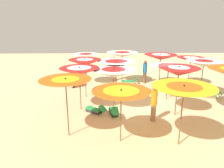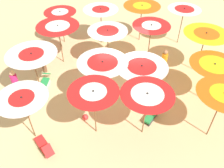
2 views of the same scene
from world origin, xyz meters
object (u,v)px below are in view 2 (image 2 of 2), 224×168
object	(u,v)px
lounger_0	(104,35)
beach_umbrella_2	(101,12)
beach_umbrella_13	(147,97)
beach_umbrella_6	(108,33)
beach_umbrella_8	(214,67)
beachgoer_2	(17,86)
beach_umbrella_0	(184,12)
beach_umbrella_15	(23,101)
beachgoer_0	(164,64)
beach_umbrella_9	(141,70)
beach_ball	(85,117)
beach_umbrella_7	(58,29)
lounger_2	(44,83)
lounger_4	(152,115)
beachgoer_1	(42,58)
beach_umbrella_11	(32,57)
beach_umbrella_5	(151,29)
beach_umbrella_4	(206,36)
lounger_3	(43,145)
lounger_1	(154,99)
beach_umbrella_12	(223,96)
beach_umbrella_3	(60,14)
beach_umbrella_1	(142,8)
beach_umbrella_14	(94,95)
beach_umbrella_10	(103,65)

from	to	relation	value
lounger_0	beach_umbrella_2	bearing A→B (deg)	8.30
beach_umbrella_13	lounger_0	world-z (taller)	beach_umbrella_13
beach_umbrella_6	beach_umbrella_8	distance (m)	5.56
beach_umbrella_6	beachgoer_2	xyz separation A→B (m)	(-4.24, -3.05, -0.95)
beach_umbrella_0	beachgoer_2	world-z (taller)	beach_umbrella_0
beach_umbrella_15	beachgoer_0	distance (m)	7.18
beach_umbrella_9	beach_ball	xyz separation A→B (m)	(-2.49, -1.02, -1.85)
beach_umbrella_2	beachgoer_0	size ratio (longest dim) A/B	1.34
beach_umbrella_2	beach_umbrella_7	distance (m)	3.04
beach_umbrella_15	lounger_2	distance (m)	3.75
lounger_4	beach_umbrella_15	bearing A→B (deg)	-43.67
beach_umbrella_6	beachgoer_1	xyz separation A→B (m)	(-3.54, -0.73, -1.06)
beach_umbrella_0	lounger_0	world-z (taller)	beach_umbrella_0
beach_umbrella_11	beach_umbrella_13	size ratio (longest dim) A/B	1.04
beach_umbrella_2	beachgoer_2	size ratio (longest dim) A/B	1.24
beach_umbrella_5	beach_umbrella_0	bearing A→B (deg)	44.50
beach_ball	lounger_2	bearing A→B (deg)	134.17
beach_umbrella_7	beach_umbrella_13	xyz separation A→B (m)	(4.04, -5.17, -0.05)
beachgoer_1	beachgoer_2	xyz separation A→B (m)	(-0.70, -2.31, 0.11)
beach_umbrella_2	beach_ball	size ratio (longest dim) A/B	8.25
beach_umbrella_8	lounger_4	xyz separation A→B (m)	(-2.72, -1.16, -1.78)
beach_umbrella_4	lounger_3	world-z (taller)	beach_umbrella_4
lounger_3	beach_umbrella_2	bearing A→B (deg)	-52.80
lounger_0	lounger_1	distance (m)	6.58
beach_umbrella_7	lounger_2	size ratio (longest dim) A/B	1.89
beach_umbrella_6	beach_umbrella_12	size ratio (longest dim) A/B	0.87
beach_umbrella_0	beach_umbrella_15	xyz separation A→B (m)	(-7.73, -7.24, 0.02)
beach_umbrella_8	beach_umbrella_7	bearing A→B (deg)	156.06
lounger_1	beach_umbrella_11	bearing A→B (deg)	-18.53
beach_umbrella_3	lounger_4	bearing A→B (deg)	-54.17
beach_umbrella_12	lounger_3	size ratio (longest dim) A/B	2.12
beach_umbrella_1	beach_umbrella_9	bearing A→B (deg)	-96.71
beach_umbrella_3	beach_umbrella_12	world-z (taller)	beach_umbrella_12
beach_umbrella_6	beach_umbrella_14	size ratio (longest dim) A/B	0.89
beach_umbrella_0	beach_umbrella_4	distance (m)	2.97
beach_umbrella_15	beachgoer_2	world-z (taller)	beach_umbrella_15
beach_umbrella_10	beachgoer_2	size ratio (longest dim) A/B	1.25
lounger_3	beach_umbrella_13	bearing A→B (deg)	-116.97
beach_ball	beachgoer_2	bearing A→B (deg)	159.12
beach_umbrella_6	beach_umbrella_15	size ratio (longest dim) A/B	0.92
beach_umbrella_13	beachgoer_1	size ratio (longest dim) A/B	1.36
lounger_3	beachgoer_2	distance (m)	3.21
beach_umbrella_8	beach_umbrella_15	xyz separation A→B (m)	(-7.79, -2.05, 0.17)
beach_umbrella_10	lounger_4	distance (m)	3.15
beach_umbrella_0	beach_umbrella_10	bearing A→B (deg)	-133.02
beach_umbrella_8	beach_umbrella_3	bearing A→B (deg)	143.99
beach_umbrella_7	beach_umbrella_9	world-z (taller)	beach_umbrella_7
beach_umbrella_4	beach_ball	size ratio (longest dim) A/B	8.46
beach_umbrella_11	lounger_1	distance (m)	5.97
beach_ball	beachgoer_0	bearing A→B (deg)	35.81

